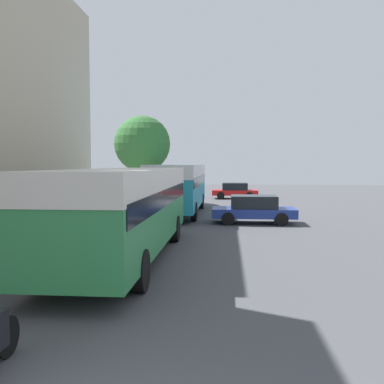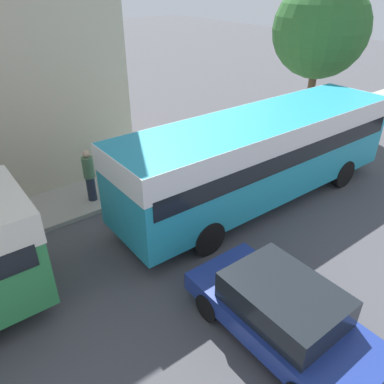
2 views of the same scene
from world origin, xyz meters
The scene contains 4 objects.
bus_following centered at (-1.55, 22.21, 1.91)m, with size 2.59×10.13×2.93m.
car_far_curb centered at (2.65, 18.52, 0.74)m, with size 4.12×1.95×1.40m.
pedestrian_near_curb centered at (-4.71, 17.68, 1.06)m, with size 0.36×0.36×1.76m.
street_tree centered at (-5.21, 29.51, 4.51)m, with size 4.31×4.31×6.53m.
Camera 2 is at (5.79, 13.83, 6.63)m, focal length 35.00 mm.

